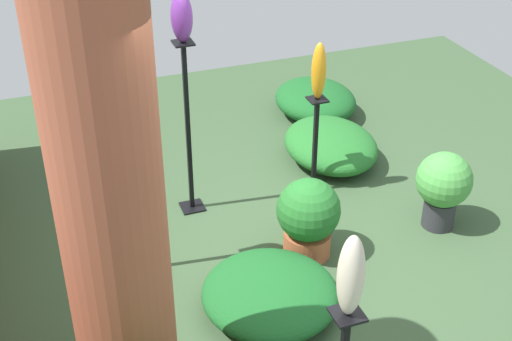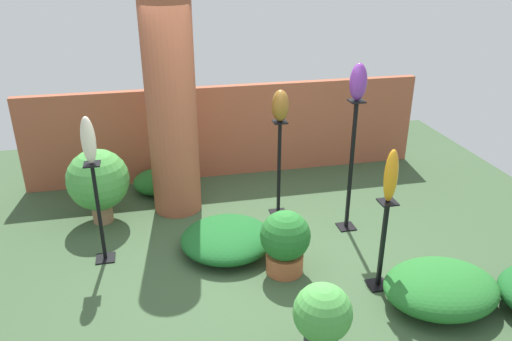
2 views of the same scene
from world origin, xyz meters
name	(u,v)px [view 1 (image 1 of 2)]	position (x,y,z in m)	size (l,w,h in m)	color
ground_plane	(290,270)	(0.00, 0.00, 0.00)	(8.00, 8.00, 0.00)	#385133
brick_pillar	(112,217)	(-0.81, 1.41, 1.39)	(0.59, 0.59, 2.78)	#9E5138
pedestal_amber	(315,151)	(0.99, -0.64, 0.42)	(0.20, 0.20, 0.94)	black
pedestal_violet	(188,136)	(1.11, 0.48, 0.72)	(0.20, 0.20, 1.56)	black
pedestal_bronze	(150,209)	(0.40, 0.99, 0.56)	(0.20, 0.20, 1.21)	black
art_vase_amber	(319,71)	(0.99, -0.64, 1.19)	(0.12, 0.13, 0.51)	orange
art_vase_violet	(182,17)	(1.11, 0.48, 1.76)	(0.19, 0.17, 0.40)	#6B2D8C
art_vase_bronze	(140,109)	(0.40, 0.99, 1.40)	(0.20, 0.21, 0.37)	brown
art_vase_ivory	(351,276)	(-1.66, 0.41, 1.36)	(0.14, 0.14, 0.48)	beige
potted_plant_mid_right	(308,216)	(0.15, -0.21, 0.36)	(0.51, 0.51, 0.68)	#B25B38
potted_plant_front_left	(443,185)	(0.12, -1.42, 0.41)	(0.47, 0.47, 0.69)	#2D2D33
foliage_bed_east	(331,145)	(1.43, -1.02, 0.18)	(1.08, 0.87, 0.36)	#236B28
foliage_bed_west	(315,100)	(2.40, -1.30, 0.18)	(1.01, 0.86, 0.36)	#195923
foliage_bed_center	(270,293)	(-0.35, 0.31, 0.14)	(1.02, 1.00, 0.28)	#195923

